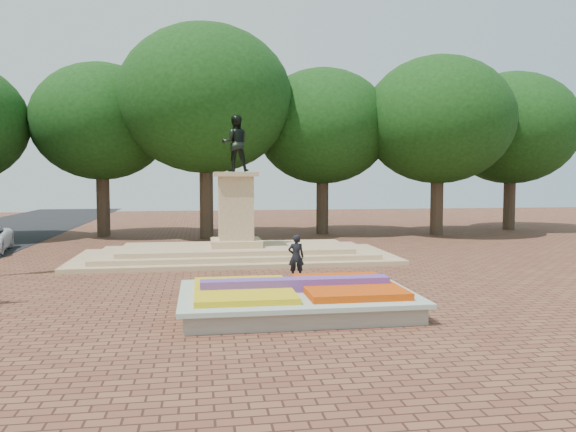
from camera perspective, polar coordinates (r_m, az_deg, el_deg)
The scene contains 5 objects.
ground at distance 17.45m, azimuth -3.60°, elevation -8.20°, with size 90.00×90.00×0.00m, color brown.
flower_bed at distance 15.57m, azimuth 0.90°, elevation -8.27°, with size 6.30×4.30×0.91m.
monument at distance 25.19m, azimuth -5.32°, elevation -2.41°, with size 14.00×6.00×6.40m.
tree_row_back at distance 35.33m, azimuth -2.60°, elevation 8.85°, with size 44.80×8.80×10.43m.
pedestrian at distance 20.34m, azimuth 0.83°, elevation -4.16°, with size 0.58×0.38×1.60m, color black.
Camera 1 is at (-1.58, -16.98, 3.69)m, focal length 35.00 mm.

